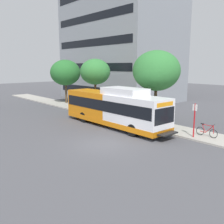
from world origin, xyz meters
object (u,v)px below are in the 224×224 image
Objects in this scene: transit_bus at (114,108)px; bicycle_parked at (207,131)px; street_tree_mid_block at (95,72)px; bus_stop_sign_pole at (194,118)px; street_tree_near_stop at (156,71)px; street_tree_far_block at (65,73)px.

bicycle_parked is at bearing -69.61° from transit_bus.
street_tree_mid_block is (3.87, 7.89, 3.07)m from transit_bus.
bus_stop_sign_pole is 0.42× the size of street_tree_mid_block.
transit_bus reaches higher than bus_stop_sign_pole.
transit_bus is at bearing 110.39° from bicycle_parked.
street_tree_near_stop is (0.71, 5.70, 4.51)m from bicycle_parked.
street_tree_near_stop reaches higher than street_tree_far_block.
transit_bus reaches higher than bicycle_parked.
street_tree_far_block is (1.94, 21.99, 2.88)m from bus_stop_sign_pole.
bus_stop_sign_pole is 0.42× the size of street_tree_far_block.
bicycle_parked is at bearing -93.85° from street_tree_mid_block.
street_tree_far_block reaches higher than transit_bus.
street_tree_near_stop is at bearing -91.95° from street_tree_mid_block.
bus_stop_sign_pole is at bearing -95.04° from street_tree_far_block.
transit_bus is at bearing -104.51° from street_tree_far_block.
street_tree_far_block is (1.04, 22.57, 3.97)m from bicycle_parked.
street_tree_near_stop is at bearing 72.54° from bus_stop_sign_pole.
transit_bus is 6.96× the size of bicycle_parked.
transit_bus is 1.97× the size of street_tree_mid_block.
street_tree_mid_block is (0.33, 9.81, -0.29)m from street_tree_near_stop.
transit_bus is 1.80× the size of street_tree_near_stop.
bus_stop_sign_pole is (1.93, -7.04, -0.05)m from transit_bus.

